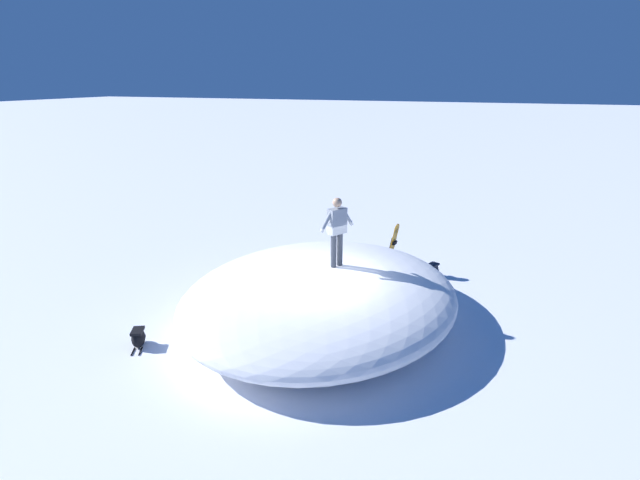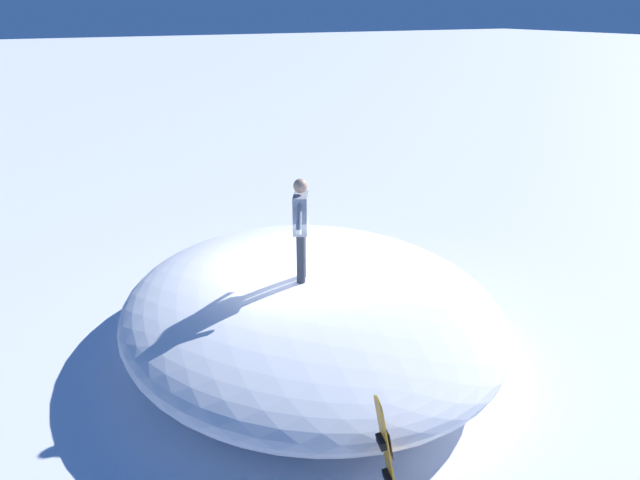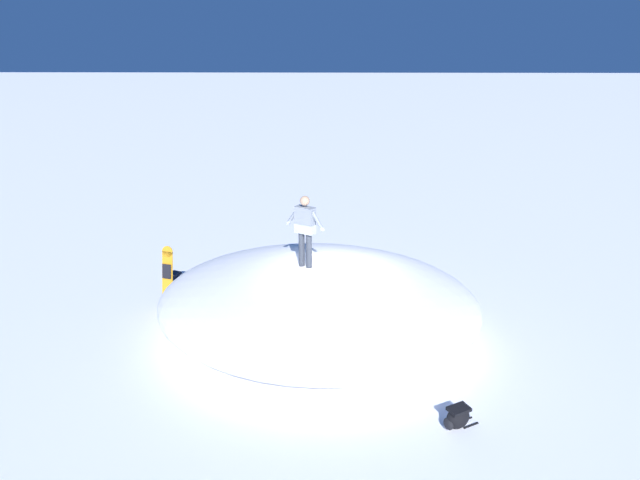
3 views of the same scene
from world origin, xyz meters
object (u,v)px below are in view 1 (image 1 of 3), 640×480
object	(u,v)px
backpack_far	(434,270)
snowboarder_standing	(337,227)
backpack_near	(138,337)
snowboard_primary_upright	(392,248)

from	to	relation	value
backpack_far	snowboarder_standing	bearing A→B (deg)	-116.89
backpack_near	snowboarder_standing	bearing A→B (deg)	36.86
snowboarder_standing	backpack_far	size ratio (longest dim) A/B	3.16
snowboarder_standing	backpack_near	bearing A→B (deg)	-143.14
backpack_near	backpack_far	bearing A→B (deg)	49.17
backpack_near	snowboard_primary_upright	bearing A→B (deg)	55.22
snowboard_primary_upright	backpack_near	distance (m)	7.73
snowboard_primary_upright	backpack_far	bearing A→B (deg)	9.94
snowboarder_standing	backpack_far	distance (m)	4.73
backpack_near	backpack_far	xyz separation A→B (m)	(5.66, 6.55, 0.01)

